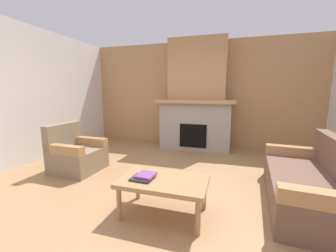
{
  "coord_description": "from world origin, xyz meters",
  "views": [
    {
      "loc": [
        0.84,
        -2.55,
        1.42
      ],
      "look_at": [
        -0.14,
        0.67,
        0.86
      ],
      "focal_mm": 22.04,
      "sensor_mm": 36.0,
      "label": 1
    }
  ],
  "objects_px": {
    "couch": "(311,184)",
    "armchair": "(76,155)",
    "fireplace": "(196,102)",
    "coffee_table": "(163,184)"
  },
  "relations": [
    {
      "from": "fireplace",
      "to": "couch",
      "type": "height_order",
      "value": "fireplace"
    },
    {
      "from": "fireplace",
      "to": "coffee_table",
      "type": "xyz_separation_m",
      "value": [
        0.14,
        -3.06,
        -0.79
      ]
    },
    {
      "from": "fireplace",
      "to": "armchair",
      "type": "distance_m",
      "value": 2.99
    },
    {
      "from": "coffee_table",
      "to": "couch",
      "type": "bearing_deg",
      "value": 23.02
    },
    {
      "from": "armchair",
      "to": "coffee_table",
      "type": "xyz_separation_m",
      "value": [
        1.95,
        -0.85,
        0.08
      ]
    },
    {
      "from": "armchair",
      "to": "couch",
      "type": "bearing_deg",
      "value": -1.94
    },
    {
      "from": "fireplace",
      "to": "couch",
      "type": "bearing_deg",
      "value": -51.78
    },
    {
      "from": "fireplace",
      "to": "coffee_table",
      "type": "height_order",
      "value": "fireplace"
    },
    {
      "from": "couch",
      "to": "armchair",
      "type": "relative_size",
      "value": 2.2
    },
    {
      "from": "couch",
      "to": "coffee_table",
      "type": "height_order",
      "value": "couch"
    }
  ]
}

